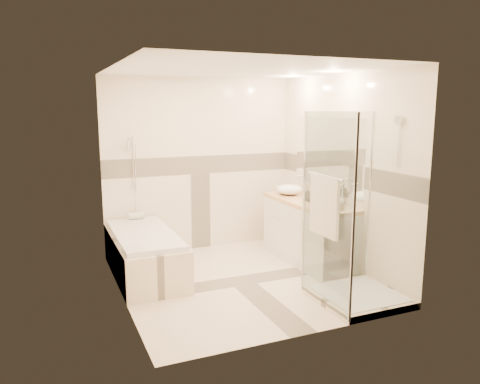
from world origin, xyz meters
name	(u,v)px	position (x,y,z in m)	size (l,w,h in m)	color
room	(244,178)	(0.06, 0.01, 1.26)	(2.82, 3.02, 2.52)	#FBE4C8
bathtub	(145,252)	(-1.02, 0.65, 0.31)	(0.75, 1.70, 0.56)	#FFE8CB
vanity	(308,231)	(1.12, 0.30, 0.43)	(0.58, 1.62, 0.85)	white
shower_enclosure	(347,255)	(0.83, -0.97, 0.51)	(0.96, 0.93, 2.04)	#FFE8CB
vessel_sink_near	(289,189)	(1.10, 0.80, 0.92)	(0.37, 0.37, 0.15)	white
vessel_sink_far	(328,201)	(1.10, -0.17, 0.93)	(0.41, 0.41, 0.16)	white
faucet_near	(303,183)	(1.32, 0.80, 1.01)	(0.11, 0.03, 0.27)	silver
faucet_far	(342,193)	(1.32, -0.17, 1.02)	(0.12, 0.03, 0.29)	silver
amenity_bottle_a	(308,194)	(1.10, 0.30, 0.94)	(0.08, 0.08, 0.18)	black
amenity_bottle_b	(310,196)	(1.10, 0.24, 0.92)	(0.11, 0.11, 0.14)	black
folded_towels	(282,189)	(1.10, 1.02, 0.89)	(0.15, 0.24, 0.08)	white
rolled_towel	(136,216)	(-0.98, 1.37, 0.61)	(0.10, 0.10, 0.21)	white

